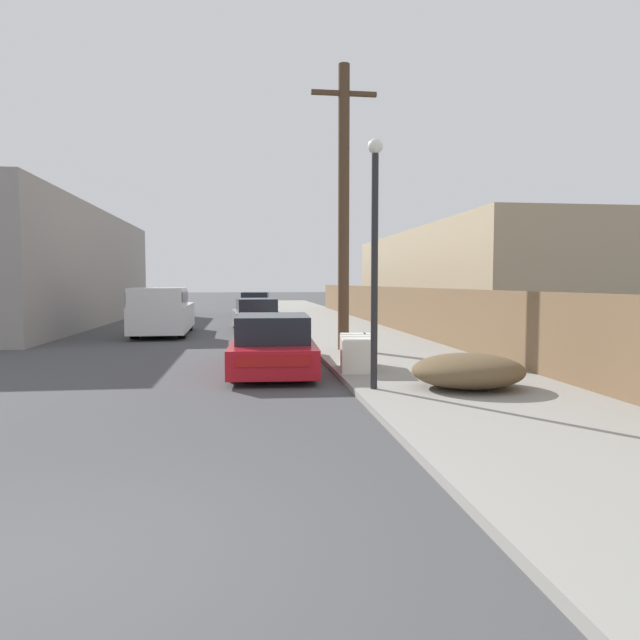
# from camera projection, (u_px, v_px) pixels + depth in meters

# --- Properties ---
(ground_plane) EXTENTS (220.00, 220.00, 0.00)m
(ground_plane) POSITION_uv_depth(u_px,v_px,m) (53.00, 578.00, 3.85)
(ground_plane) COLOR #444447
(sidewalk_curb) EXTENTS (4.20, 63.00, 0.12)m
(sidewalk_curb) POSITION_uv_depth(u_px,v_px,m) (328.00, 322.00, 27.79)
(sidewalk_curb) COLOR gray
(sidewalk_curb) RESTS_ON ground
(discarded_fridge) EXTENTS (0.92, 1.72, 0.74)m
(discarded_fridge) POSITION_uv_depth(u_px,v_px,m) (357.00, 352.00, 12.41)
(discarded_fridge) COLOR silver
(discarded_fridge) RESTS_ON sidewalk_curb
(parked_sports_car_red) EXTENTS (2.00, 4.73, 1.28)m
(parked_sports_car_red) POSITION_uv_depth(u_px,v_px,m) (273.00, 345.00, 12.82)
(parked_sports_car_red) COLOR red
(parked_sports_car_red) RESTS_ON ground
(car_parked_mid) EXTENTS (2.04, 4.40, 1.33)m
(car_parked_mid) POSITION_uv_depth(u_px,v_px,m) (256.00, 316.00, 23.54)
(car_parked_mid) COLOR gray
(car_parked_mid) RESTS_ON ground
(car_parked_far) EXTENTS (2.13, 4.27, 1.41)m
(car_parked_far) POSITION_uv_depth(u_px,v_px,m) (256.00, 305.00, 34.10)
(car_parked_far) COLOR #2D478C
(car_parked_far) RESTS_ON ground
(pickup_truck) EXTENTS (2.05, 5.45, 1.80)m
(pickup_truck) POSITION_uv_depth(u_px,v_px,m) (162.00, 312.00, 21.28)
(pickup_truck) COLOR silver
(pickup_truck) RESTS_ON ground
(utility_pole) EXTENTS (1.80, 0.31, 7.80)m
(utility_pole) POSITION_uv_depth(u_px,v_px,m) (344.00, 205.00, 15.71)
(utility_pole) COLOR #4C3826
(utility_pole) RESTS_ON sidewalk_curb
(street_lamp) EXTENTS (0.26, 0.26, 4.34)m
(street_lamp) POSITION_uv_depth(u_px,v_px,m) (375.00, 244.00, 9.90)
(street_lamp) COLOR #232326
(street_lamp) RESTS_ON sidewalk_curb
(brush_pile) EXTENTS (2.02, 1.72, 0.61)m
(brush_pile) POSITION_uv_depth(u_px,v_px,m) (468.00, 371.00, 10.13)
(brush_pile) COLOR brown
(brush_pile) RESTS_ON sidewalk_curb
(wooden_fence) EXTENTS (0.08, 37.28, 1.69)m
(wooden_fence) POSITION_uv_depth(u_px,v_px,m) (388.00, 307.00, 23.92)
(wooden_fence) COLOR brown
(wooden_fence) RESTS_ON sidewalk_curb
(building_left_block) EXTENTS (7.00, 21.06, 5.34)m
(building_left_block) POSITION_uv_depth(u_px,v_px,m) (30.00, 268.00, 26.64)
(building_left_block) COLOR gray
(building_left_block) RESTS_ON ground
(building_right_house) EXTENTS (6.00, 20.52, 4.52)m
(building_right_house) POSITION_uv_depth(u_px,v_px,m) (462.00, 277.00, 28.64)
(building_right_house) COLOR tan
(building_right_house) RESTS_ON ground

